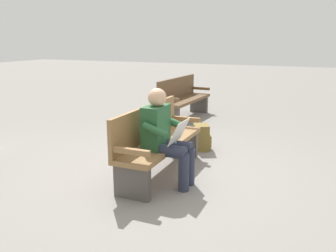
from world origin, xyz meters
TOP-DOWN VIEW (x-y plane):
  - ground_plane at (0.00, 0.00)m, footprint 40.00×40.00m
  - bench_near at (0.00, -0.07)m, footprint 1.80×0.49m
  - person_seated at (0.28, 0.16)m, footprint 0.57×0.57m
  - backpack at (-1.22, 0.15)m, footprint 0.36×0.35m
  - bench_far at (-3.27, -0.96)m, footprint 1.83×0.59m

SIDE VIEW (x-z plane):
  - ground_plane at x=0.00m, z-range 0.00..0.00m
  - backpack at x=-1.22m, z-range 0.00..0.41m
  - bench_near at x=0.00m, z-range 0.01..0.91m
  - bench_far at x=-3.27m, z-range 0.01..0.91m
  - person_seated at x=0.28m, z-range 0.04..1.22m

